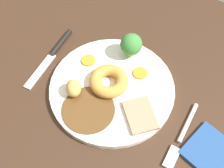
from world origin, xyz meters
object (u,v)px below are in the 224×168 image
at_px(folded_napkin, 216,155).
at_px(knife, 54,53).
at_px(carrot_coin_back, 140,73).
at_px(yorkshire_pudding, 109,81).
at_px(roast_potato_left, 73,88).
at_px(carrot_coin_front, 88,60).
at_px(dinner_plate, 112,88).
at_px(fork, 181,136).
at_px(meat_slice_main, 140,115).
at_px(broccoli_floret, 131,45).

bearing_deg(folded_napkin, knife, -4.12).
bearing_deg(carrot_coin_back, yorkshire_pudding, 54.45).
bearing_deg(knife, roast_potato_left, 53.19).
distance_m(carrot_coin_front, folded_napkin, 0.33).
distance_m(dinner_plate, folded_napkin, 0.25).
distance_m(yorkshire_pudding, fork, 0.19).
bearing_deg(carrot_coin_front, knife, 11.53).
bearing_deg(carrot_coin_back, meat_slice_main, 119.35).
relative_size(yorkshire_pudding, broccoli_floret, 1.40).
bearing_deg(carrot_coin_front, broccoli_floret, -135.65).
distance_m(yorkshire_pudding, roast_potato_left, 0.08).
xyz_separation_m(meat_slice_main, fork, (-0.09, -0.01, -0.01)).
bearing_deg(fork, broccoli_floret, -124.82).
relative_size(carrot_coin_front, knife, 0.17).
bearing_deg(dinner_plate, knife, -3.65).
bearing_deg(carrot_coin_back, folded_napkin, 159.08).
height_order(yorkshire_pudding, carrot_coin_front, yorkshire_pudding).
height_order(meat_slice_main, carrot_coin_back, meat_slice_main).
xyz_separation_m(dinner_plate, carrot_coin_back, (-0.03, -0.06, 0.01)).
bearing_deg(broccoli_floret, dinner_plate, 96.89).
bearing_deg(carrot_coin_front, yorkshire_pudding, 159.00).
relative_size(dinner_plate, broccoli_floret, 4.55).
bearing_deg(knife, dinner_plate, 80.24).
distance_m(broccoli_floret, folded_napkin, 0.29).
distance_m(roast_potato_left, knife, 0.13).
bearing_deg(fork, meat_slice_main, -86.58).
bearing_deg(carrot_coin_back, carrot_coin_front, 15.59).
height_order(fork, knife, knife).
bearing_deg(folded_napkin, carrot_coin_back, -20.92).
xyz_separation_m(dinner_plate, knife, (0.17, -0.01, -0.00)).
relative_size(carrot_coin_back, broccoli_floret, 0.54).
distance_m(meat_slice_main, yorkshire_pudding, 0.10).
distance_m(yorkshire_pudding, knife, 0.16).
bearing_deg(broccoli_floret, meat_slice_main, 127.51).
bearing_deg(meat_slice_main, dinner_plate, -18.63).
bearing_deg(broccoli_floret, folded_napkin, 155.59).
bearing_deg(dinner_plate, roast_potato_left, 43.31).
distance_m(carrot_coin_front, carrot_coin_back, 0.12).
xyz_separation_m(dinner_plate, broccoli_floret, (0.01, -0.10, 0.04)).
bearing_deg(dinner_plate, carrot_coin_front, -19.52).
distance_m(dinner_plate, broccoli_floret, 0.11).
distance_m(roast_potato_left, folded_napkin, 0.31).
relative_size(dinner_plate, roast_potato_left, 6.93).
bearing_deg(roast_potato_left, knife, -30.70).
bearing_deg(yorkshire_pudding, roast_potato_left, 48.46).
height_order(carrot_coin_front, knife, carrot_coin_front).
relative_size(meat_slice_main, yorkshire_pudding, 0.91).
bearing_deg(fork, carrot_coin_front, -103.37).
xyz_separation_m(roast_potato_left, knife, (0.11, -0.07, -0.03)).
bearing_deg(fork, knife, -97.70).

